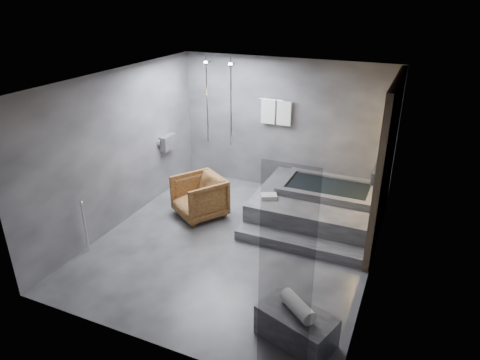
% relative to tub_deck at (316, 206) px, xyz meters
% --- Properties ---
extents(room, '(5.00, 5.04, 2.82)m').
position_rel_tub_deck_xyz_m(room, '(-0.65, -1.21, 1.48)').
color(room, '#303033').
rests_on(room, ground).
extents(tub_deck, '(2.20, 2.00, 0.50)m').
position_rel_tub_deck_xyz_m(tub_deck, '(0.00, 0.00, 0.00)').
color(tub_deck, '#363638').
rests_on(tub_deck, ground).
extents(tub_step, '(2.20, 0.36, 0.18)m').
position_rel_tub_deck_xyz_m(tub_step, '(0.00, -1.18, -0.16)').
color(tub_step, '#363638').
rests_on(tub_step, ground).
extents(concrete_bench, '(1.06, 0.79, 0.42)m').
position_rel_tub_deck_xyz_m(concrete_bench, '(0.56, -3.18, -0.04)').
color(concrete_bench, '#2D2D30').
rests_on(concrete_bench, ground).
extents(driftwood_chair, '(1.19, 1.20, 0.80)m').
position_rel_tub_deck_xyz_m(driftwood_chair, '(-2.08, -0.81, 0.15)').
color(driftwood_chair, '#452811').
rests_on(driftwood_chair, ground).
extents(rolled_towel, '(0.52, 0.47, 0.19)m').
position_rel_tub_deck_xyz_m(rolled_towel, '(0.56, -3.17, 0.27)').
color(rolled_towel, white).
rests_on(rolled_towel, concrete_bench).
extents(deck_towel, '(0.35, 0.31, 0.08)m').
position_rel_tub_deck_xyz_m(deck_towel, '(-0.78, -0.53, 0.29)').
color(deck_towel, silver).
rests_on(deck_towel, tub_deck).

